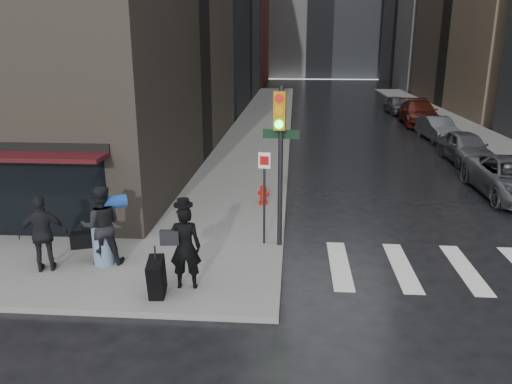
# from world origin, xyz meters

# --- Properties ---
(ground) EXTENTS (140.00, 140.00, 0.00)m
(ground) POSITION_xyz_m (0.00, 0.00, 0.00)
(ground) COLOR black
(ground) RESTS_ON ground
(sidewalk_left) EXTENTS (4.00, 50.00, 0.15)m
(sidewalk_left) POSITION_xyz_m (0.00, 27.00, 0.07)
(sidewalk_left) COLOR slate
(sidewalk_left) RESTS_ON ground
(sidewalk_right) EXTENTS (3.00, 50.00, 0.15)m
(sidewalk_right) POSITION_xyz_m (13.50, 27.00, 0.07)
(sidewalk_right) COLOR slate
(sidewalk_right) RESTS_ON ground
(crosswalk) EXTENTS (8.50, 3.00, 0.01)m
(crosswalk) POSITION_xyz_m (7.50, 1.00, 0.00)
(crosswalk) COLOR silver
(crosswalk) RESTS_ON ground
(man_overcoat) EXTENTS (1.13, 1.18, 2.18)m
(man_overcoat) POSITION_xyz_m (-0.29, -0.91, 1.07)
(man_overcoat) COLOR black
(man_overcoat) RESTS_ON ground
(man_jeans) EXTENTS (1.50, 1.07, 2.07)m
(man_jeans) POSITION_xyz_m (-2.55, 0.32, 1.19)
(man_jeans) COLOR black
(man_jeans) RESTS_ON ground
(man_greycoat) EXTENTS (1.22, 0.82, 1.92)m
(man_greycoat) POSITION_xyz_m (-3.82, -0.18, 1.11)
(man_greycoat) COLOR black
(man_greycoat) RESTS_ON ground
(traffic_light) EXTENTS (1.09, 0.55, 4.37)m
(traffic_light) POSITION_xyz_m (1.84, 1.80, 2.97)
(traffic_light) COLOR black
(traffic_light) RESTS_ON ground
(fire_hydrant) EXTENTS (0.41, 0.31, 0.70)m
(fire_hydrant) POSITION_xyz_m (1.21, 5.51, 0.46)
(fire_hydrant) COLOR #B8160B
(fire_hydrant) RESTS_ON ground
(parked_car_1) EXTENTS (1.86, 4.37, 1.47)m
(parked_car_1) POSITION_xyz_m (10.55, 13.40, 0.74)
(parked_car_1) COLOR #4D4E53
(parked_car_1) RESTS_ON ground
(parked_car_2) EXTENTS (1.82, 4.21, 1.35)m
(parked_car_2) POSITION_xyz_m (10.79, 19.24, 0.67)
(parked_car_2) COLOR #424247
(parked_car_2) RESTS_ON ground
(parked_car_3) EXTENTS (2.62, 5.84, 1.66)m
(parked_car_3) POSITION_xyz_m (11.02, 25.09, 0.83)
(parked_car_3) COLOR #45150D
(parked_car_3) RESTS_ON ground
(parked_car_4) EXTENTS (1.94, 4.21, 1.40)m
(parked_car_4) POSITION_xyz_m (10.66, 30.93, 0.70)
(parked_car_4) COLOR #47464B
(parked_car_4) RESTS_ON ground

